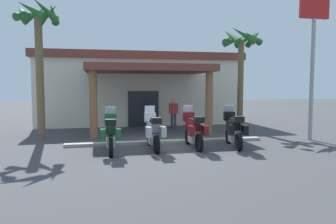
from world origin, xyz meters
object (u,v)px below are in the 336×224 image
at_px(motorcycle_black, 234,129).
at_px(palm_tree_near_portico, 241,51).
at_px(pedestrian, 173,112).
at_px(motel_building, 139,88).
at_px(motorcycle_green, 111,133).
at_px(motorcycle_maroon, 194,130).
at_px(palm_tree_roadside, 38,35).
at_px(roadside_sign, 313,42).
at_px(motorcycle_silver, 153,131).

height_order(motorcycle_black, palm_tree_near_portico, palm_tree_near_portico).
height_order(pedestrian, palm_tree_near_portico, palm_tree_near_portico).
distance_m(motel_building, motorcycle_green, 9.88).
xyz_separation_m(motorcycle_maroon, pedestrian, (0.44, 5.39, 0.28)).
relative_size(palm_tree_roadside, roadside_sign, 0.97).
height_order(motel_building, motorcycle_maroon, motel_building).
xyz_separation_m(motorcycle_maroon, roadside_sign, (5.60, 0.72, 3.61)).
xyz_separation_m(motel_building, motorcycle_maroon, (1.02, -9.31, -1.57)).
height_order(motorcycle_silver, motorcycle_maroon, same).
distance_m(motorcycle_silver, motorcycle_black, 3.17).
bearing_deg(palm_tree_near_portico, motel_building, 136.10).
relative_size(motorcycle_maroon, roadside_sign, 0.35).
height_order(motorcycle_black, pedestrian, pedestrian).
distance_m(motorcycle_maroon, pedestrian, 5.42).
distance_m(pedestrian, palm_tree_near_portico, 4.92).
height_order(motel_building, roadside_sign, roadside_sign).
relative_size(motorcycle_silver, motorcycle_maroon, 1.00).
relative_size(motel_building, motorcycle_black, 5.79).
bearing_deg(roadside_sign, pedestrian, 137.85).
distance_m(motorcycle_green, palm_tree_roadside, 6.15).
bearing_deg(motorcycle_green, motorcycle_silver, -80.47).
bearing_deg(motorcycle_green, pedestrian, -31.11).
xyz_separation_m(motorcycle_maroon, palm_tree_roadside, (-6.15, 3.45, 3.93)).
distance_m(palm_tree_near_portico, roadside_sign, 4.10).
xyz_separation_m(motorcycle_silver, motorcycle_black, (3.16, -0.18, 0.00)).
xyz_separation_m(motorcycle_green, motorcycle_silver, (1.58, 0.22, 0.00)).
distance_m(motorcycle_green, motorcycle_maroon, 3.17).
bearing_deg(motorcycle_black, palm_tree_roadside, 74.26).
relative_size(motorcycle_black, palm_tree_near_portico, 0.40).
xyz_separation_m(motel_building, motorcycle_green, (-2.14, -9.52, -1.57)).
relative_size(motorcycle_green, roadside_sign, 0.35).
relative_size(motorcycle_black, roadside_sign, 0.34).
bearing_deg(motorcycle_black, motel_building, 24.74).
relative_size(motorcycle_silver, palm_tree_roadside, 0.36).
height_order(motel_building, motorcycle_black, motel_building).
xyz_separation_m(motorcycle_silver, pedestrian, (2.02, 5.39, 0.28)).
xyz_separation_m(motorcycle_maroon, palm_tree_near_portico, (3.98, 4.49, 3.57)).
relative_size(motorcycle_green, pedestrian, 1.31).
xyz_separation_m(motorcycle_silver, roadside_sign, (7.18, 0.72, 3.61)).
height_order(motorcycle_maroon, palm_tree_roadside, palm_tree_roadside).
bearing_deg(motorcycle_black, palm_tree_near_portico, -17.86).
bearing_deg(roadside_sign, motorcycle_silver, -174.31).
distance_m(motel_building, roadside_sign, 11.04).
bearing_deg(roadside_sign, motorcycle_maroon, -172.65).
xyz_separation_m(motorcycle_silver, palm_tree_near_portico, (5.56, 4.49, 3.57)).
height_order(motorcycle_green, palm_tree_near_portico, palm_tree_near_portico).
height_order(motorcycle_maroon, motorcycle_black, same).
relative_size(motorcycle_green, motorcycle_silver, 1.00).
relative_size(pedestrian, palm_tree_roadside, 0.27).
height_order(motorcycle_silver, motorcycle_black, same).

